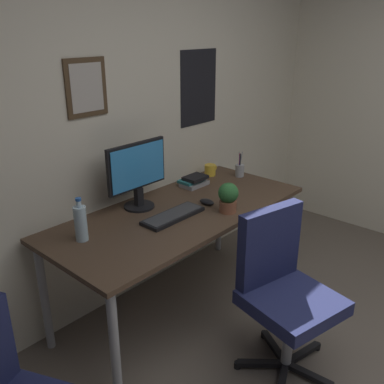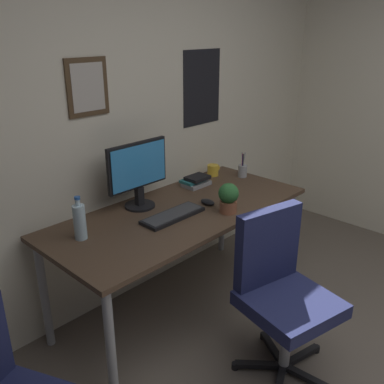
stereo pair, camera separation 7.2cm
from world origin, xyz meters
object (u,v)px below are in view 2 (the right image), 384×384
water_bottle (80,221)px  book_stack_left (196,181)px  office_chair (280,287)px  pen_cup (243,170)px  computer_mouse (208,202)px  keyboard (173,215)px  coffee_mug_near (213,170)px  potted_plant (228,197)px  monitor (138,172)px

water_bottle → book_stack_left: water_bottle is taller
office_chair → pen_cup: 1.22m
computer_mouse → keyboard: bearing=175.7°
keyboard → pen_cup: (0.91, 0.15, 0.04)m
coffee_mug_near → potted_plant: 0.72m
coffee_mug_near → book_stack_left: bearing=-167.2°
computer_mouse → potted_plant: potted_plant is taller
computer_mouse → coffee_mug_near: coffee_mug_near is taller
office_chair → keyboard: (-0.11, 0.73, 0.24)m
monitor → potted_plant: 0.60m
coffee_mug_near → monitor: bearing=-175.8°
potted_plant → pen_cup: (0.61, 0.35, -0.05)m
potted_plant → book_stack_left: size_ratio=0.96×
water_bottle → coffee_mug_near: 1.34m
monitor → water_bottle: monitor is taller
office_chair → keyboard: size_ratio=2.21×
coffee_mug_near → water_bottle: bearing=-172.6°
water_bottle → pen_cup: water_bottle is taller
office_chair → monitor: 1.12m
keyboard → potted_plant: 0.37m
office_chair → pen_cup: size_ratio=4.75×
pen_cup → potted_plant: bearing=-150.3°
keyboard → potted_plant: (0.30, -0.20, 0.09)m
computer_mouse → potted_plant: 0.20m
office_chair → pen_cup: pen_cup is taller
pen_cup → book_stack_left: 0.42m
office_chair → potted_plant: 0.65m
monitor → potted_plant: monitor is taller
monitor → water_bottle: bearing=-167.7°
keyboard → computer_mouse: 0.30m
book_stack_left → water_bottle: bearing=-174.0°
potted_plant → pen_cup: bearing=29.7°
water_bottle → computer_mouse: bearing=-12.7°
office_chair → potted_plant: same height
computer_mouse → coffee_mug_near: bearing=37.5°
water_bottle → coffee_mug_near: size_ratio=1.99×
computer_mouse → pen_cup: bearing=15.9°
monitor → keyboard: bearing=-83.3°
computer_mouse → pen_cup: size_ratio=0.55×
computer_mouse → water_bottle: water_bottle is taller
pen_cup → book_stack_left: bearing=161.6°
monitor → book_stack_left: (0.54, -0.00, -0.20)m
coffee_mug_near → book_stack_left: (-0.26, -0.06, -0.01)m
monitor → water_bottle: 0.55m
office_chair → water_bottle: water_bottle is taller
water_bottle → monitor: bearing=12.3°
potted_plant → pen_cup: size_ratio=0.98×
office_chair → water_bottle: size_ratio=3.76×
office_chair → coffee_mug_near: size_ratio=7.49×
water_bottle → keyboard: bearing=-17.1°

